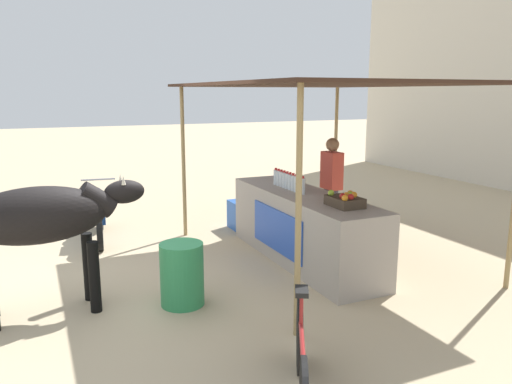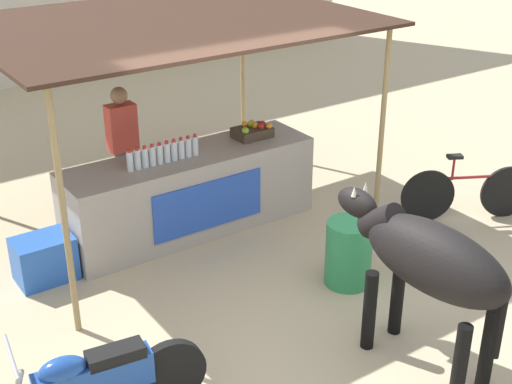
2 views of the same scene
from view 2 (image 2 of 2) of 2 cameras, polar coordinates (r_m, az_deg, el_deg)
name	(u,v)px [view 2 (image 2 of 2)]	position (r m, az deg, el deg)	size (l,w,h in m)	color
ground_plane	(306,317)	(7.02, 4.01, -9.95)	(60.00, 60.00, 0.00)	tan
stall_counter	(191,192)	(8.36, -5.22, -0.04)	(3.00, 0.82, 0.96)	#9E9389
stall_awning	(170,28)	(8.01, -6.86, 12.90)	(4.20, 3.20, 2.44)	#382319
water_bottle_row	(163,153)	(7.94, -7.42, 3.12)	(0.88, 0.07, 0.25)	silver
fruit_crate	(253,131)	(8.62, -0.27, 4.89)	(0.44, 0.32, 0.18)	#3F3326
vendor_behind_counter	(124,152)	(8.65, -10.54, 3.17)	(0.34, 0.22, 1.65)	#383842
cooler_box	(44,259)	(7.78, -16.58, -5.15)	(0.60, 0.44, 0.48)	blue
water_barrel	(349,253)	(7.40, 7.41, -4.86)	(0.48, 0.48, 0.70)	#2D8C51
cow	(428,261)	(6.04, 13.59, -5.38)	(0.60, 1.83, 1.44)	black
bicycle_leaning	(467,192)	(9.01, 16.54, -0.04)	(1.49, 0.81, 0.85)	black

